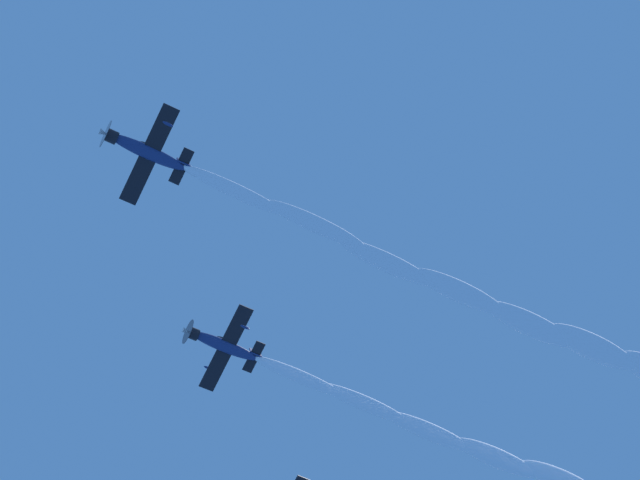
# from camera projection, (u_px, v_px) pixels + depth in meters

# --- Properties ---
(airplane_lead) EXTENTS (7.37, 6.87, 2.84)m
(airplane_lead) POSITION_uv_depth(u_px,v_px,m) (145.00, 151.00, 79.19)
(airplane_lead) COLOR navy
(airplane_left_wingman) EXTENTS (7.38, 6.87, 2.80)m
(airplane_left_wingman) POSITION_uv_depth(u_px,v_px,m) (222.00, 345.00, 89.25)
(airplane_left_wingman) COLOR navy
(smoke_trail_lead) EXTENTS (11.34, 60.42, 3.17)m
(smoke_trail_lead) POSITION_uv_depth(u_px,v_px,m) (617.00, 359.00, 90.61)
(smoke_trail_lead) COLOR white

